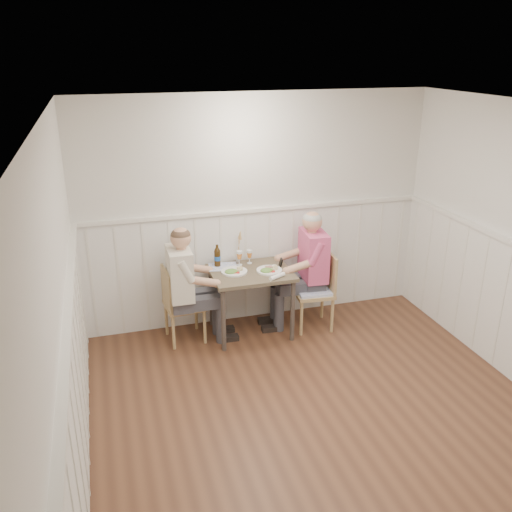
# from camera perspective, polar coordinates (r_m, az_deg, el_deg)

# --- Properties ---
(ground_plane) EXTENTS (4.50, 4.50, 0.00)m
(ground_plane) POSITION_cam_1_polar(r_m,az_deg,el_deg) (4.84, 8.07, -17.83)
(ground_plane) COLOR #4C2D1E
(room_shell) EXTENTS (4.04, 4.54, 2.60)m
(room_shell) POSITION_cam_1_polar(r_m,az_deg,el_deg) (4.06, 9.15, -0.91)
(room_shell) COLOR silver
(room_shell) RESTS_ON ground
(wainscot) EXTENTS (4.00, 4.49, 1.34)m
(wainscot) POSITION_cam_1_polar(r_m,az_deg,el_deg) (4.98, 5.24, -6.92)
(wainscot) COLOR white
(wainscot) RESTS_ON ground
(dining_table) EXTENTS (0.87, 0.70, 0.75)m
(dining_table) POSITION_cam_1_polar(r_m,az_deg,el_deg) (5.93, -0.55, -2.53)
(dining_table) COLOR brown
(dining_table) RESTS_ON ground
(chair_right) EXTENTS (0.45, 0.45, 0.89)m
(chair_right) POSITION_cam_1_polar(r_m,az_deg,el_deg) (6.18, 6.51, -3.33)
(chair_right) COLOR #9B7B52
(chair_right) RESTS_ON ground
(chair_left) EXTENTS (0.43, 0.43, 0.85)m
(chair_left) POSITION_cam_1_polar(r_m,az_deg,el_deg) (5.91, -8.08, -4.80)
(chair_left) COLOR #9B7B52
(chair_left) RESTS_ON ground
(man_in_pink) EXTENTS (0.66, 0.46, 1.38)m
(man_in_pink) POSITION_cam_1_polar(r_m,az_deg,el_deg) (6.18, 5.60, -2.27)
(man_in_pink) COLOR #3F3F47
(man_in_pink) RESTS_ON ground
(diner_cream) EXTENTS (0.62, 0.43, 1.34)m
(diner_cream) POSITION_cam_1_polar(r_m,az_deg,el_deg) (5.80, -7.50, -4.15)
(diner_cream) COLOR #3F3F47
(diner_cream) RESTS_ON ground
(plate_man) EXTENTS (0.28, 0.28, 0.07)m
(plate_man) POSITION_cam_1_polar(r_m,az_deg,el_deg) (5.87, 1.35, -1.43)
(plate_man) COLOR white
(plate_man) RESTS_ON dining_table
(plate_diner) EXTENTS (0.29, 0.29, 0.07)m
(plate_diner) POSITION_cam_1_polar(r_m,az_deg,el_deg) (5.84, -2.42, -1.57)
(plate_diner) COLOR white
(plate_diner) RESTS_ON dining_table
(beer_glass_a) EXTENTS (0.06, 0.06, 0.16)m
(beer_glass_a) POSITION_cam_1_polar(r_m,az_deg,el_deg) (6.06, -0.70, 0.16)
(beer_glass_a) COLOR silver
(beer_glass_a) RESTS_ON dining_table
(beer_glass_b) EXTENTS (0.07, 0.07, 0.17)m
(beer_glass_b) POSITION_cam_1_polar(r_m,az_deg,el_deg) (6.01, -1.76, 0.04)
(beer_glass_b) COLOR silver
(beer_glass_b) RESTS_ON dining_table
(beer_bottle) EXTENTS (0.07, 0.07, 0.25)m
(beer_bottle) POSITION_cam_1_polar(r_m,az_deg,el_deg) (5.99, -4.09, -0.08)
(beer_bottle) COLOR #32200A
(beer_bottle) RESTS_ON dining_table
(rolled_napkin) EXTENTS (0.20, 0.13, 0.04)m
(rolled_napkin) POSITION_cam_1_polar(r_m,az_deg,el_deg) (5.70, 2.25, -2.16)
(rolled_napkin) COLOR white
(rolled_napkin) RESTS_ON dining_table
(grass_vase) EXTENTS (0.04, 0.04, 0.38)m
(grass_vase) POSITION_cam_1_polar(r_m,az_deg,el_deg) (6.07, -1.92, 0.86)
(grass_vase) COLOR silver
(grass_vase) RESTS_ON dining_table
(gingham_mat) EXTENTS (0.35, 0.29, 0.01)m
(gingham_mat) POSITION_cam_1_polar(r_m,az_deg,el_deg) (6.01, -3.50, -1.12)
(gingham_mat) COLOR #6F82C6
(gingham_mat) RESTS_ON dining_table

